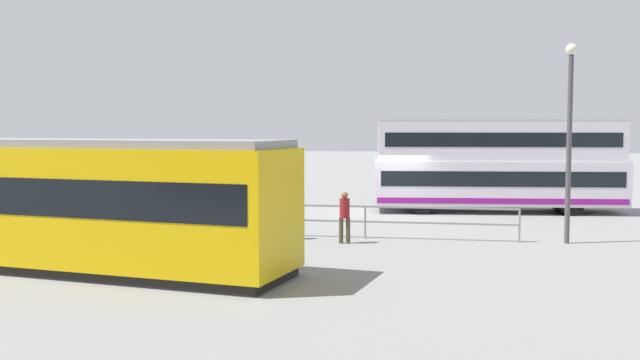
# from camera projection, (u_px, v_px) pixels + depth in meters

# --- Properties ---
(ground_plane) EXTENTS (160.00, 160.00, 0.00)m
(ground_plane) POSITION_uv_depth(u_px,v_px,m) (398.00, 216.00, 29.62)
(ground_plane) COLOR gray
(double_decker_bus) EXTENTS (10.78, 3.94, 3.99)m
(double_decker_bus) POSITION_uv_depth(u_px,v_px,m) (497.00, 165.00, 30.92)
(double_decker_bus) COLOR silver
(double_decker_bus) RESTS_ON ground
(tram_yellow) EXTENTS (13.44, 4.54, 3.35)m
(tram_yellow) POSITION_uv_depth(u_px,v_px,m) (49.00, 201.00, 18.61)
(tram_yellow) COLOR #E5B70C
(tram_yellow) RESTS_ON ground
(pedestrian_near_railing) EXTENTS (0.44, 0.44, 1.66)m
(pedestrian_near_railing) POSITION_uv_depth(u_px,v_px,m) (283.00, 210.00, 23.34)
(pedestrian_near_railing) COLOR #4C3F2D
(pedestrian_near_railing) RESTS_ON ground
(pedestrian_crossing) EXTENTS (0.36, 0.36, 1.64)m
(pedestrian_crossing) POSITION_uv_depth(u_px,v_px,m) (345.00, 214.00, 22.55)
(pedestrian_crossing) COLOR #4C3F2D
(pedestrian_crossing) RESTS_ON ground
(pedestrian_railing) EXTENTS (9.94, 0.36, 1.08)m
(pedestrian_railing) POSITION_uv_depth(u_px,v_px,m) (365.00, 216.00, 23.64)
(pedestrian_railing) COLOR gray
(pedestrian_railing) RESTS_ON ground
(info_sign) EXTENTS (1.06, 0.27, 2.42)m
(info_sign) POSITION_uv_depth(u_px,v_px,m) (245.00, 184.00, 24.88)
(info_sign) COLOR slate
(info_sign) RESTS_ON ground
(street_lamp) EXTENTS (0.36, 0.36, 6.24)m
(street_lamp) POSITION_uv_depth(u_px,v_px,m) (570.00, 126.00, 22.36)
(street_lamp) COLOR #4C4C51
(street_lamp) RESTS_ON ground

